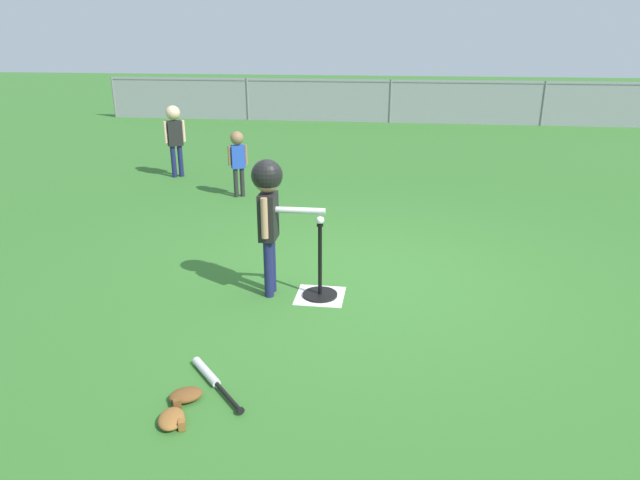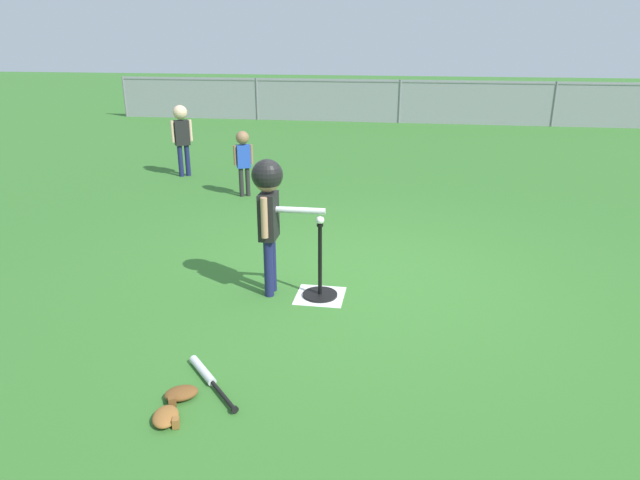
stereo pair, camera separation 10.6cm
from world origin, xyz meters
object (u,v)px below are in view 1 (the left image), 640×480
batting_tee (320,285)px  spare_bat_silver (211,377)px  glove_near_bats (186,395)px  baseball_on_tee (320,220)px  batter_child (268,200)px  glove_by_plate (172,419)px  fielder_deep_center (174,132)px  fielder_near_left (238,155)px

batting_tee → spare_bat_silver: bearing=-111.5°
batting_tee → glove_near_bats: size_ratio=2.60×
batting_tee → baseball_on_tee: bearing=0.0°
batter_child → glove_by_plate: 2.12m
spare_bat_silver → glove_near_bats: 0.26m
batting_tee → glove_by_plate: size_ratio=2.76×
glove_by_plate → glove_near_bats: 0.24m
glove_by_plate → fielder_deep_center: bearing=111.0°
baseball_on_tee → fielder_deep_center: (-3.04, 4.28, 0.03)m
batting_tee → baseball_on_tee: baseball_on_tee is taller
spare_bat_silver → glove_by_plate: glove_by_plate is taller
spare_bat_silver → glove_near_bats: bearing=-111.0°
baseball_on_tee → spare_bat_silver: size_ratio=0.13×
spare_bat_silver → glove_by_plate: size_ratio=2.23×
spare_bat_silver → glove_near_bats: size_ratio=2.10×
baseball_on_tee → glove_near_bats: (-0.66, -1.68, -0.70)m
glove_near_bats → baseball_on_tee: bearing=68.6°
fielder_near_left → glove_by_plate: bearing=-78.9°
batting_tee → glove_near_bats: 1.81m
baseball_on_tee → batting_tee: bearing=0.0°
baseball_on_tee → fielder_near_left: (-1.66, 3.21, -0.11)m
baseball_on_tee → fielder_near_left: 3.62m
batter_child → fielder_near_left: bearing=110.5°
glove_near_bats → batting_tee: bearing=68.6°
fielder_near_left → glove_near_bats: 5.03m
fielder_deep_center → glove_near_bats: fielder_deep_center is taller
baseball_on_tee → batter_child: batter_child is taller
batting_tee → baseball_on_tee: 0.62m
glove_by_plate → batter_child: bearing=84.1°
batter_child → glove_by_plate: bearing=-95.9°
batting_tee → fielder_near_left: 3.65m
baseball_on_tee → glove_near_bats: bearing=-111.4°
fielder_near_left → fielder_deep_center: (-1.38, 1.07, 0.14)m
fielder_deep_center → batting_tee: bearing=-54.7°
batting_tee → fielder_near_left: bearing=117.3°
batting_tee → glove_by_plate: bearing=-108.8°
fielder_near_left → glove_by_plate: fielder_near_left is taller
fielder_deep_center → batter_child: bearing=-59.0°
fielder_near_left → spare_bat_silver: bearing=-76.8°
baseball_on_tee → fielder_near_left: fielder_near_left is taller
baseball_on_tee → spare_bat_silver: (-0.57, -1.44, -0.71)m
batter_child → fielder_deep_center: size_ratio=1.06×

